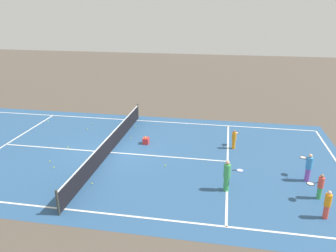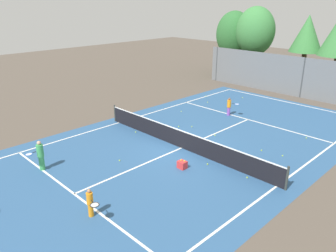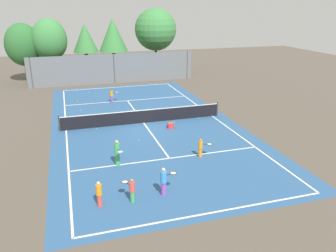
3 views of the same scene
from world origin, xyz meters
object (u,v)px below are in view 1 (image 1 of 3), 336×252
at_px(tennis_ball_5, 50,161).
at_px(tennis_ball_11, 131,138).
at_px(tennis_ball_13, 68,147).
at_px(player_1, 327,204).
at_px(tennis_ball_10, 92,183).
at_px(tennis_ball_1, 88,129).
at_px(tennis_ball_4, 54,167).
at_px(player_4, 234,139).
at_px(tennis_ball_3, 136,126).
at_px(tennis_ball_8, 48,122).
at_px(player_5, 320,186).
at_px(tennis_ball_0, 91,123).
at_px(player_3, 309,167).
at_px(ball_crate, 146,141).
at_px(tennis_ball_9, 165,165).
at_px(player_2, 227,175).

height_order(tennis_ball_5, tennis_ball_11, same).
bearing_deg(tennis_ball_13, player_1, -109.41).
bearing_deg(player_1, tennis_ball_10, 85.01).
xyz_separation_m(tennis_ball_1, tennis_ball_5, (-4.86, 0.02, 0.00)).
bearing_deg(tennis_ball_4, player_4, -65.40).
xyz_separation_m(tennis_ball_1, tennis_ball_10, (-6.62, -3.03, 0.00)).
relative_size(tennis_ball_3, tennis_ball_10, 1.00).
bearing_deg(tennis_ball_8, tennis_ball_1, -105.38).
bearing_deg(tennis_ball_11, tennis_ball_10, 178.02).
relative_size(tennis_ball_1, tennis_ball_3, 1.00).
bearing_deg(player_5, tennis_ball_0, 61.21).
bearing_deg(tennis_ball_11, player_4, -93.74).
height_order(player_3, tennis_ball_10, player_3).
bearing_deg(tennis_ball_0, tennis_ball_10, -157.42).
height_order(player_4, tennis_ball_8, player_4).
distance_m(player_5, tennis_ball_0, 14.90).
bearing_deg(player_3, tennis_ball_0, 66.32).
relative_size(ball_crate, tennis_ball_13, 6.45).
relative_size(player_5, tennis_ball_9, 17.27).
distance_m(player_5, tennis_ball_5, 12.96).
bearing_deg(tennis_ball_9, tennis_ball_11, 40.08).
bearing_deg(player_4, tennis_ball_5, 110.16).
bearing_deg(tennis_ball_3, player_4, -110.86).
bearing_deg(tennis_ball_4, player_1, -99.32).
distance_m(player_2, tennis_ball_4, 8.59).
distance_m(player_4, tennis_ball_1, 9.53).
xyz_separation_m(ball_crate, tennis_ball_5, (-3.24, 4.36, -0.15)).
bearing_deg(player_1, tennis_ball_3, 49.06).
bearing_deg(player_2, player_1, -110.25).
bearing_deg(tennis_ball_0, tennis_ball_13, -176.37).
relative_size(player_2, tennis_ball_13, 21.83).
xyz_separation_m(tennis_ball_0, tennis_ball_8, (-0.18, 3.13, 0.00)).
height_order(player_4, tennis_ball_11, player_4).
relative_size(player_4, tennis_ball_0, 16.94).
xyz_separation_m(player_2, player_4, (4.70, -0.34, -0.16)).
xyz_separation_m(player_2, tennis_ball_11, (5.10, 5.85, -0.71)).
distance_m(tennis_ball_0, tennis_ball_1, 1.10).
xyz_separation_m(player_5, tennis_ball_5, (1.22, 12.89, -0.56)).
height_order(ball_crate, tennis_ball_1, ball_crate).
distance_m(player_1, ball_crate, 10.31).
height_order(tennis_ball_0, tennis_ball_3, same).
xyz_separation_m(player_5, tennis_ball_0, (7.17, 13.05, -0.56)).
relative_size(tennis_ball_9, tennis_ball_11, 1.00).
distance_m(tennis_ball_1, tennis_ball_9, 7.35).
xyz_separation_m(player_5, tennis_ball_1, (6.08, 12.87, -0.56)).
distance_m(player_3, tennis_ball_3, 11.26).
bearing_deg(player_4, tennis_ball_11, 86.26).
xyz_separation_m(player_4, tennis_ball_5, (-3.46, 9.43, -0.55)).
distance_m(tennis_ball_11, tennis_ball_13, 3.72).
distance_m(player_5, tennis_ball_9, 7.14).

